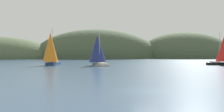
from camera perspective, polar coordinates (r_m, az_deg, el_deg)
The scene contains 6 objects.
ground_plane at distance 26.84m, azimuth 7.22°, elevation -7.35°, with size 360.00×360.00×0.00m, color #2D4760.
headland_center at distance 161.19m, azimuth -3.07°, elevation -0.50°, with size 77.00×44.00×34.81m, color #425138.
headland_right at distance 174.03m, azimuth 15.30°, elevation -0.43°, with size 61.82×44.00×32.62m, color #425138.
sailboat_orange_sail at distance 78.12m, azimuth -12.92°, elevation 1.58°, with size 5.08×8.79×10.70m.
sailboat_red_spinnaker at distance 84.95m, azimuth 22.69°, elevation 1.32°, with size 7.75×4.97×9.48m.
sailboat_navy_sail at distance 75.25m, azimuth -3.08°, elevation 1.33°, with size 5.96×9.18×9.31m.
Camera 1 is at (-6.63, -25.73, 3.83)m, focal length 42.97 mm.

